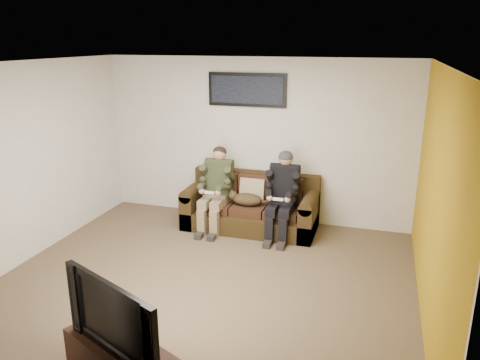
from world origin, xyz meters
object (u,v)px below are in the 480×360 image
(person_right, at_px, (283,190))
(person_left, at_px, (216,184))
(cat, at_px, (246,199))
(television, at_px, (123,314))
(sofa, at_px, (252,208))
(framed_poster, at_px, (247,90))

(person_right, bearing_deg, person_left, -179.98)
(cat, height_order, television, television)
(sofa, bearing_deg, person_right, -17.93)
(framed_poster, bearing_deg, person_left, -119.85)
(sofa, height_order, person_left, person_left)
(sofa, bearing_deg, television, -90.38)
(sofa, xyz_separation_m, framed_poster, (-0.20, 0.39, 1.79))
(cat, bearing_deg, person_right, -0.62)
(person_left, distance_m, cat, 0.51)
(person_right, height_order, framed_poster, framed_poster)
(person_left, bearing_deg, person_right, 0.02)
(sofa, xyz_separation_m, cat, (-0.05, -0.16, 0.19))
(sofa, relative_size, television, 1.78)
(person_right, relative_size, television, 1.11)
(person_left, xyz_separation_m, television, (0.50, -3.60, 0.03))
(person_right, distance_m, television, 3.65)
(framed_poster, height_order, television, framed_poster)
(sofa, bearing_deg, person_left, -162.03)
(person_left, relative_size, television, 1.11)
(person_right, bearing_deg, sofa, 162.07)
(person_left, relative_size, framed_poster, 1.01)
(person_right, height_order, television, person_right)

